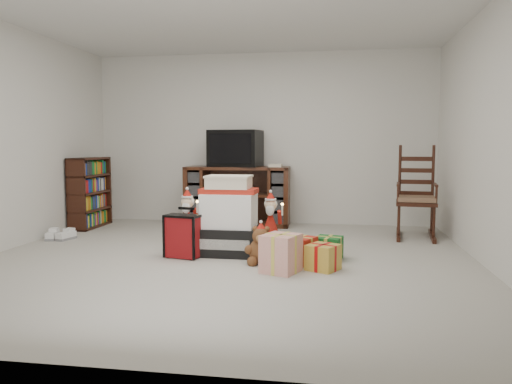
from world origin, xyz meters
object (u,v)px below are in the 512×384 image
(rocking_chair, at_px, (415,204))
(red_suitcase, at_px, (183,236))
(bookshelf, at_px, (90,194))
(gift_cluster, at_px, (311,252))
(tv_stand, at_px, (238,196))
(teddy_bear, at_px, (261,247))
(gift_pile, at_px, (229,221))
(santa_figurine, at_px, (271,224))
(crt_television, at_px, (235,148))
(sneaker_pair, at_px, (59,236))
(mrs_claus_figurine, at_px, (188,222))

(rocking_chair, bearing_deg, red_suitcase, -140.95)
(bookshelf, height_order, gift_cluster, bookshelf)
(tv_stand, bearing_deg, teddy_bear, -75.31)
(bookshelf, distance_m, rocking_chair, 4.42)
(gift_pile, relative_size, santa_figurine, 1.32)
(tv_stand, bearing_deg, crt_television, -155.14)
(gift_pile, bearing_deg, gift_cluster, -24.56)
(bookshelf, xyz_separation_m, teddy_bear, (2.71, -1.80, -0.31))
(bookshelf, bearing_deg, sneaker_pair, -85.42)
(tv_stand, relative_size, sneaker_pair, 4.43)
(red_suitcase, height_order, gift_cluster, red_suitcase)
(mrs_claus_figurine, relative_size, gift_cluster, 0.67)
(red_suitcase, height_order, mrs_claus_figurine, mrs_claus_figurine)
(santa_figurine, bearing_deg, tv_stand, 116.16)
(tv_stand, relative_size, teddy_bear, 4.11)
(red_suitcase, bearing_deg, teddy_bear, 3.00)
(tv_stand, bearing_deg, mrs_claus_figurine, -105.40)
(rocking_chair, height_order, santa_figurine, rocking_chair)
(gift_pile, relative_size, mrs_claus_figurine, 1.27)
(teddy_bear, xyz_separation_m, gift_cluster, (0.49, -0.04, -0.02))
(bookshelf, xyz_separation_m, gift_cluster, (3.20, -1.84, -0.33))
(rocking_chair, distance_m, santa_figurine, 1.91)
(crt_television, bearing_deg, sneaker_pair, -137.14)
(tv_stand, xyz_separation_m, teddy_bear, (0.69, -2.31, -0.26))
(red_suitcase, distance_m, crt_television, 2.34)
(santa_figurine, xyz_separation_m, gift_cluster, (0.52, -1.02, -0.09))
(rocking_chair, distance_m, sneaker_pair, 4.45)
(teddy_bear, xyz_separation_m, sneaker_pair, (-2.64, 0.85, -0.11))
(rocking_chair, bearing_deg, sneaker_pair, -161.80)
(tv_stand, distance_m, crt_television, 0.68)
(teddy_bear, height_order, crt_television, crt_television)
(teddy_bear, bearing_deg, gift_pile, 136.85)
(gift_pile, distance_m, sneaker_pair, 2.31)
(tv_stand, relative_size, gift_cluster, 1.56)
(gift_pile, xyz_separation_m, santa_figurine, (0.36, 0.60, -0.12))
(tv_stand, relative_size, red_suitcase, 2.89)
(rocking_chair, xyz_separation_m, santa_figurine, (-1.74, -0.77, -0.17))
(sneaker_pair, relative_size, gift_cluster, 0.35)
(sneaker_pair, bearing_deg, crt_television, 33.55)
(crt_television, bearing_deg, rocking_chair, -6.53)
(gift_pile, xyz_separation_m, mrs_claus_figurine, (-0.62, 0.54, -0.11))
(mrs_claus_figurine, bearing_deg, santa_figurine, 3.51)
(mrs_claus_figurine, height_order, gift_cluster, mrs_claus_figurine)
(santa_figurine, xyz_separation_m, crt_television, (-0.68, 1.31, 0.87))
(tv_stand, xyz_separation_m, rocking_chair, (2.39, -0.55, -0.02))
(tv_stand, distance_m, gift_cluster, 2.64)
(bookshelf, xyz_separation_m, crt_television, (2.00, 0.49, 0.64))
(gift_pile, xyz_separation_m, crt_television, (-0.32, 1.92, 0.75))
(gift_cluster, relative_size, crt_television, 1.27)
(rocking_chair, xyz_separation_m, gift_pile, (-2.11, -1.38, -0.05))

